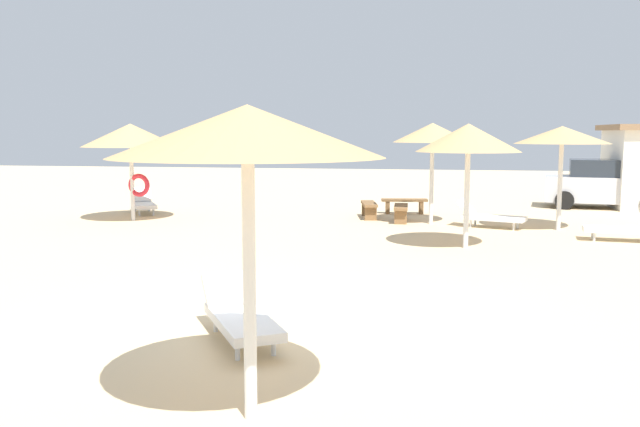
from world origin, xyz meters
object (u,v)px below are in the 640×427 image
bench_0 (404,203)px  lounger_3 (489,216)px  parasol_4 (468,138)px  lounger_1 (143,203)px  parasol_3 (433,133)px  lounger_2 (626,229)px  bench_2 (369,207)px  parasol_2 (562,136)px  parasol_1 (131,136)px  parasol_0 (247,133)px  lounger_0 (240,316)px  parked_car (604,185)px  bench_1 (401,210)px

bench_0 → lounger_3: bearing=-48.3°
parasol_4 → lounger_1: size_ratio=1.50×
parasol_3 → lounger_2: 5.80m
lounger_2 → bench_2: size_ratio=1.27×
parasol_2 → parasol_1: bearing=-178.8°
parasol_0 → bench_2: parasol_0 is taller
lounger_0 → parasol_0: bearing=-70.5°
parasol_2 → parasol_3: parasol_3 is taller
parasol_2 → parked_car: (2.47, 5.86, -1.75)m
parasol_2 → bench_1: bearing=168.0°
parasol_2 → lounger_0: parasol_2 is taller
bench_2 → bench_0: bearing=52.8°
lounger_0 → lounger_3: bearing=70.8°
bench_0 → parked_car: bearing=23.0°
parasol_2 → lounger_1: bearing=173.2°
parasol_2 → bench_2: parasol_2 is taller
parasol_0 → bench_0: (0.54, 16.14, -2.30)m
parasol_0 → lounger_1: parasol_0 is taller
parasol_0 → lounger_0: bearing=109.5°
parasol_2 → parasol_4: parasol_4 is taller
parasol_2 → lounger_0: bearing=-117.5°
lounger_0 → bench_0: size_ratio=1.26×
parasol_0 → parasol_4: bearing=76.8°
parasol_0 → lounger_2: bearing=61.6°
parasol_0 → bench_0: parasol_0 is taller
parasol_0 → parasol_1: size_ratio=0.99×
parasol_0 → lounger_0: 3.33m
bench_1 → lounger_2: bearing=-25.0°
lounger_0 → bench_0: lounger_0 is taller
parasol_2 → bench_0: size_ratio=1.83×
parasol_1 → parasol_4: 10.26m
parasol_3 → lounger_2: parasol_3 is taller
parasol_3 → parasol_4: size_ratio=1.03×
lounger_2 → lounger_3: lounger_3 is taller
parasol_1 → bench_1: parasol_1 is taller
parasol_0 → bench_1: parasol_0 is taller
parasol_4 → bench_2: size_ratio=1.84×
parasol_0 → lounger_1: (-7.98, 14.72, -2.32)m
parasol_4 → lounger_3: parasol_4 is taller
parasol_2 → lounger_2: 3.12m
lounger_1 → bench_1: 8.54m
lounger_3 → bench_0: lounger_3 is taller
lounger_2 → parasol_2: bearing=127.3°
bench_1 → bench_2: same height
parasol_0 → bench_2: bearing=91.9°
lounger_0 → bench_1: 11.94m
bench_0 → bench_2: size_ratio=1.00×
lounger_2 → bench_0: 7.34m
parasol_1 → lounger_0: bearing=-58.0°
lounger_0 → parasol_1: bearing=122.0°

